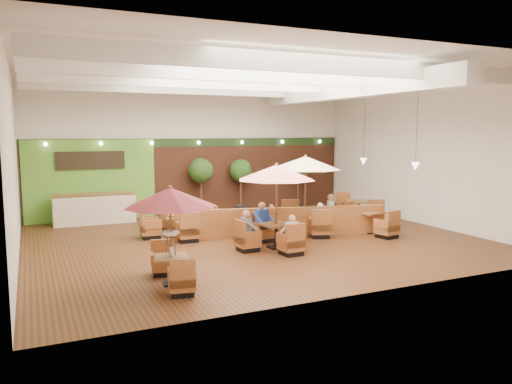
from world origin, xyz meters
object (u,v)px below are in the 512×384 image
topiary_0 (201,173)px  topiary_2 (298,174)px  table_1 (275,187)px  diner_4 (329,208)px  booth_divider (282,222)px  table_2 (305,180)px  table_4 (369,222)px  table_3 (179,223)px  table_5 (359,210)px  table_0 (170,210)px  diner_3 (320,216)px  topiary_1 (241,173)px  diner_0 (291,230)px  diner_2 (248,226)px  diner_1 (263,218)px  service_counter (95,209)px

topiary_0 → topiary_2: bearing=0.0°
table_1 → diner_4: bearing=26.1°
booth_divider → table_2: (1.08, 0.36, 1.35)m
booth_divider → table_2: table_2 is taller
table_2 → table_4: table_2 is taller
booth_divider → topiary_0: bearing=116.0°
table_2 → diner_4: (1.00, 0.00, -1.07)m
table_1 → topiary_2: table_1 is taller
table_3 → table_5: bearing=4.2°
table_0 → diner_3: bearing=37.6°
booth_divider → table_1: table_1 is taller
table_4 → topiary_1: size_ratio=1.13×
table_4 → diner_0: 4.34m
diner_3 → topiary_1: bearing=120.2°
topiary_0 → table_1: bearing=-89.0°
table_1 → topiary_2: bearing=52.3°
diner_3 → table_0: bearing=-126.5°
topiary_0 → topiary_1: size_ratio=1.04×
booth_divider → diner_2: bearing=-129.7°
topiary_0 → diner_4: topiary_0 is taller
table_5 → topiary_1: bearing=150.5°
booth_divider → diner_4: (2.08, 0.36, 0.28)m
table_3 → topiary_1: bearing=47.4°
diner_1 → diner_2: (-0.95, -0.95, -0.02)m
booth_divider → topiary_0: 5.56m
diner_2 → topiary_0: bearing=175.8°
topiary_0 → topiary_1: bearing=0.0°
table_1 → diner_1: (0.06, 0.95, -1.10)m
booth_divider → diner_3: size_ratio=10.01×
table_0 → table_2: size_ratio=0.82×
topiary_1 → diner_2: (-2.59, -6.66, -0.99)m
topiary_2 → diner_0: size_ratio=2.96×
table_0 → table_3: (1.65, 5.16, -1.32)m
table_1 → table_5: size_ratio=0.97×
table_5 → booth_divider: bearing=-143.4°
diner_0 → diner_4: diner_4 is taller
table_0 → topiary_1: bearing=69.1°
topiary_0 → diner_2: topiary_0 is taller
table_0 → table_4: bearing=31.3°
table_3 → table_1: bearing=-50.7°
diner_1 → diner_4: bearing=-175.9°
table_0 → topiary_2: bearing=57.6°
service_counter → diner_4: bearing=-32.2°
diner_1 → table_1: bearing=75.8°
topiary_1 → table_4: bearing=-68.4°
service_counter → table_4: size_ratio=1.14×
diner_0 → diner_1: 1.89m
table_2 → topiary_0: table_2 is taller
table_0 → diner_0: bearing=29.3°
diner_3 → table_2: bearing=116.7°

